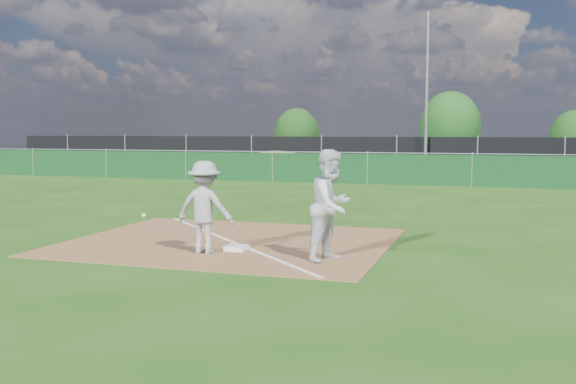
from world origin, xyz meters
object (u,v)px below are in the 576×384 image
object	(u,v)px
car_left	(282,152)
car_mid	(376,153)
runner	(332,205)
tree_mid	(450,126)
play_at_first	(205,207)
first_base	(236,248)
tree_right	(574,137)
car_right	(481,157)
light_pole	(427,93)
tree_left	(297,134)

from	to	relation	value
car_left	car_mid	bearing A→B (deg)	-76.60
runner	tree_mid	xyz separation A→B (m)	(-0.31, 34.27, 1.53)
play_at_first	tree_mid	distance (m)	34.47
first_base	tree_mid	distance (m)	34.09
car_left	tree_right	distance (m)	18.24
play_at_first	car_right	size ratio (longest dim) A/B	0.41
car_left	tree_right	size ratio (longest dim) A/B	1.35
first_base	car_left	distance (m)	28.16
first_base	car_mid	bearing A→B (deg)	94.64
car_left	car_mid	xyz separation A→B (m)	(5.94, -0.43, 0.05)
first_base	runner	size ratio (longest dim) A/B	0.20
tree_right	tree_mid	bearing A→B (deg)	173.71
tree_right	play_at_first	bearing A→B (deg)	-105.75
light_pole	car_left	world-z (taller)	light_pole
play_at_first	car_mid	distance (m)	27.00
car_mid	first_base	bearing A→B (deg)	-165.34
car_left	play_at_first	bearing A→B (deg)	-146.78
first_base	tree_right	xyz separation A→B (m)	(9.05, 33.14, 1.69)
car_right	tree_mid	bearing A→B (deg)	15.25
tree_left	play_at_first	bearing A→B (deg)	-75.64
light_pole	tree_mid	xyz separation A→B (m)	(0.45, 11.46, -1.56)
car_right	car_left	bearing A→B (deg)	87.54
tree_mid	tree_right	world-z (taller)	tree_mid
play_at_first	tree_right	size ratio (longest dim) A/B	0.53
light_pole	tree_mid	world-z (taller)	light_pole
tree_right	runner	bearing A→B (deg)	-102.23
play_at_first	car_left	bearing A→B (deg)	105.67
car_left	car_mid	size ratio (longest dim) A/B	0.91
play_at_first	light_pole	bearing A→B (deg)	86.38
light_pole	runner	size ratio (longest dim) A/B	4.37
play_at_first	car_right	world-z (taller)	play_at_first
car_mid	tree_left	world-z (taller)	tree_left
light_pole	tree_mid	distance (m)	11.57
first_base	car_mid	distance (m)	26.63
car_right	tree_left	size ratio (longest dim) A/B	1.19
runner	car_mid	distance (m)	27.13
first_base	play_at_first	bearing A→B (deg)	-135.02
play_at_first	tree_left	distance (m)	34.64
first_base	car_right	xyz separation A→B (m)	(3.65, 26.75, 0.59)
first_base	play_at_first	distance (m)	0.95
tree_mid	tree_right	size ratio (longest dim) A/B	1.39
light_pole	runner	world-z (taller)	light_pole
light_pole	first_base	world-z (taller)	light_pole
car_mid	car_right	distance (m)	5.81
tree_left	tree_mid	bearing A→B (deg)	4.57
car_right	tree_right	xyz separation A→B (m)	(5.40, 6.39, 1.10)
light_pole	tree_left	world-z (taller)	light_pole
play_at_first	car_left	xyz separation A→B (m)	(-7.68, 27.37, -0.02)
first_base	car_left	bearing A→B (deg)	106.70
runner	tree_left	bearing A→B (deg)	38.19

